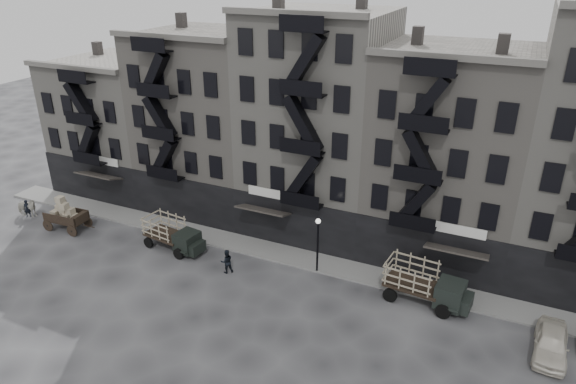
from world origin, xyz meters
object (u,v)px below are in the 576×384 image
at_px(stake_truck_east, 425,282).
at_px(pedestrian_mid, 227,261).
at_px(horse, 26,208).
at_px(stake_truck_west, 172,232).
at_px(wagon, 64,210).
at_px(car_east, 551,343).
at_px(pedestrian_west, 27,209).

relative_size(stake_truck_east, pedestrian_mid, 3.14).
distance_m(horse, stake_truck_west, 14.67).
bearing_deg(wagon, pedestrian_mid, -3.40).
xyz_separation_m(wagon, stake_truck_east, (28.65, 2.26, -0.11)).
height_order(car_east, pedestrian_mid, pedestrian_mid).
distance_m(wagon, car_east, 36.09).
distance_m(pedestrian_west, pedestrian_mid, 19.98).
bearing_deg(pedestrian_mid, stake_truck_west, -55.22).
distance_m(wagon, stake_truck_west, 9.95).
distance_m(stake_truck_east, pedestrian_west, 33.40).
relative_size(wagon, pedestrian_mid, 1.99).
distance_m(car_east, pedestrian_west, 40.75).
height_order(stake_truck_east, pedestrian_west, stake_truck_east).
bearing_deg(stake_truck_east, wagon, -170.12).
bearing_deg(pedestrian_west, pedestrian_mid, -31.30).
bearing_deg(stake_truck_west, horse, -168.88).
relative_size(horse, stake_truck_west, 0.40).
distance_m(horse, car_east, 40.82).
xyz_separation_m(stake_truck_east, car_east, (7.42, -1.85, -0.82)).
xyz_separation_m(stake_truck_west, stake_truck_east, (18.76, 1.21, 0.14)).
relative_size(stake_truck_west, stake_truck_east, 0.92).
height_order(stake_truck_east, pedestrian_mid, stake_truck_east).
height_order(pedestrian_west, pedestrian_mid, pedestrian_mid).
bearing_deg(pedestrian_mid, wagon, -43.73).
bearing_deg(pedestrian_west, wagon, -32.56).
bearing_deg(car_east, stake_truck_east, 168.55).
xyz_separation_m(horse, wagon, (4.75, -0.16, 0.80)).
bearing_deg(pedestrian_west, car_east, -30.30).
distance_m(car_east, pedestrian_mid, 20.78).
bearing_deg(car_east, pedestrian_west, -177.06).
bearing_deg(horse, pedestrian_west, -105.11).
height_order(horse, stake_truck_west, stake_truck_west).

